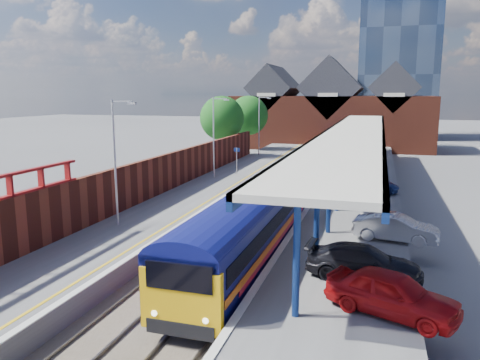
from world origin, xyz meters
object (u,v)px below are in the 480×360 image
(parked_car_silver, at_px, (396,228))
(lamp_post_d, at_px, (260,122))
(train, at_px, (316,158))
(parked_car_dark, at_px, (364,262))
(platform_sign, at_px, (237,156))
(parked_car_blue, at_px, (366,184))
(parked_car_red, at_px, (392,293))
(lamp_post_c, at_px, (215,133))
(lamp_post_b, at_px, (117,155))

(parked_car_silver, bearing_deg, lamp_post_d, 35.08)
(train, distance_m, parked_car_dark, 27.83)
(platform_sign, relative_size, parked_car_silver, 0.60)
(parked_car_blue, bearing_deg, train, 20.70)
(lamp_post_d, relative_size, parked_car_red, 1.59)
(train, height_order, lamp_post_c, lamp_post_c)
(train, distance_m, parked_car_blue, 11.35)
(lamp_post_b, bearing_deg, parked_car_dark, -16.48)
(lamp_post_b, height_order, platform_sign, lamp_post_b)
(train, relative_size, platform_sign, 26.37)
(lamp_post_c, xyz_separation_m, parked_car_blue, (13.00, -2.80, -3.34))
(lamp_post_d, height_order, parked_car_dark, lamp_post_d)
(platform_sign, height_order, parked_car_blue, platform_sign)
(train, distance_m, lamp_post_c, 11.11)
(lamp_post_c, bearing_deg, parked_car_blue, -12.14)
(lamp_post_d, distance_m, parked_car_blue, 23.10)
(lamp_post_b, distance_m, parked_car_silver, 15.21)
(lamp_post_d, distance_m, platform_sign, 14.25)
(lamp_post_c, xyz_separation_m, lamp_post_d, (0.00, 16.00, 0.00))
(parked_car_dark, bearing_deg, train, 15.26)
(train, height_order, parked_car_dark, train)
(lamp_post_d, bearing_deg, parked_car_blue, -55.34)
(train, xyz_separation_m, parked_car_red, (6.56, -30.26, -0.37))
(parked_car_dark, bearing_deg, lamp_post_c, 37.64)
(parked_car_silver, bearing_deg, parked_car_red, -173.13)
(parked_car_red, distance_m, parked_car_blue, 20.21)
(train, distance_m, lamp_post_d, 12.06)
(parked_car_red, bearing_deg, parked_car_dark, 40.74)
(parked_car_dark, bearing_deg, parked_car_blue, 5.11)
(train, xyz_separation_m, platform_sign, (-6.49, -5.31, 0.57))
(parked_car_silver, bearing_deg, parked_car_blue, 17.84)
(lamp_post_c, distance_m, platform_sign, 3.34)
(platform_sign, distance_m, parked_car_silver, 21.27)
(platform_sign, bearing_deg, train, 39.26)
(train, xyz_separation_m, lamp_post_b, (-7.86, -23.31, 2.87))
(parked_car_silver, distance_m, parked_car_blue, 11.83)
(parked_car_silver, bearing_deg, lamp_post_b, 105.07)
(lamp_post_d, xyz_separation_m, parked_car_dark, (13.40, -35.96, -3.33))
(parked_car_red, relative_size, parked_car_silver, 1.06)
(platform_sign, relative_size, parked_car_blue, 0.53)
(lamp_post_b, relative_size, lamp_post_d, 1.00)
(train, xyz_separation_m, lamp_post_d, (-7.86, 8.69, 2.87))
(lamp_post_c, height_order, lamp_post_d, same)
(parked_car_silver, xyz_separation_m, parked_car_blue, (-1.77, 11.69, -0.03))
(lamp_post_c, bearing_deg, parked_car_silver, -44.45)
(parked_car_red, bearing_deg, platform_sign, 49.57)
(platform_sign, distance_m, parked_car_blue, 12.63)
(platform_sign, bearing_deg, parked_car_blue, -22.40)
(train, xyz_separation_m, lamp_post_c, (-7.86, -7.31, 2.87))
(parked_car_blue, bearing_deg, platform_sign, 61.32)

